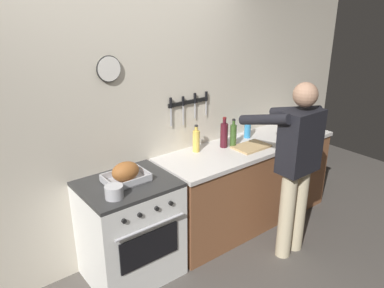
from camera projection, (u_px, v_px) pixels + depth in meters
wall_back at (126, 120)px, 3.31m from camera, size 6.00×0.13×2.60m
counter_block at (247, 183)px, 4.05m from camera, size 2.03×0.65×0.90m
stove at (130, 230)px, 3.23m from camera, size 0.76×0.67×0.90m
person_cook at (296, 161)px, 3.36m from camera, size 0.51×0.63×1.66m
roasting_pan at (126, 173)px, 3.06m from camera, size 0.35×0.26×0.17m
saucepan at (114, 192)px, 2.82m from camera, size 0.14×0.14×0.10m
cutting_board at (251, 147)px, 3.79m from camera, size 0.36×0.24×0.02m
bottle_olive_oil at (233, 135)px, 3.77m from camera, size 0.07×0.07×0.29m
bottle_wine_red at (224, 135)px, 3.76m from camera, size 0.08×0.08×0.31m
bottle_cooking_oil at (196, 141)px, 3.66m from camera, size 0.07×0.07×0.27m
bottle_dish_soap at (248, 128)px, 4.03m from camera, size 0.07×0.07×0.25m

